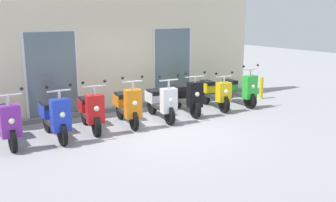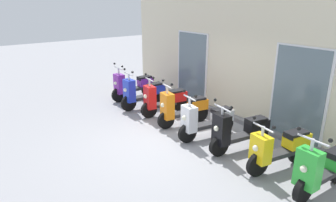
# 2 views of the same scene
# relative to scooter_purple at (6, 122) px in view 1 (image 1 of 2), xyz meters

# --- Properties ---
(ground_plane) EXTENTS (40.00, 40.00, 0.00)m
(ground_plane) POSITION_rel_scooter_purple_xyz_m (3.29, -1.04, -0.49)
(ground_plane) COLOR #939399
(storefront_facade) EXTENTS (9.79, 0.50, 3.52)m
(storefront_facade) POSITION_rel_scooter_purple_xyz_m (3.29, 1.56, 1.21)
(storefront_facade) COLOR beige
(storefront_facade) RESTS_ON ground_plane
(scooter_purple) EXTENTS (0.60, 1.65, 1.29)m
(scooter_purple) POSITION_rel_scooter_purple_xyz_m (0.00, 0.00, 0.00)
(scooter_purple) COLOR black
(scooter_purple) RESTS_ON ground_plane
(scooter_blue) EXTENTS (0.55, 1.61, 1.30)m
(scooter_blue) POSITION_rel_scooter_purple_xyz_m (0.96, -0.20, 0.01)
(scooter_blue) COLOR black
(scooter_blue) RESTS_ON ground_plane
(scooter_red) EXTENTS (0.59, 1.53, 1.27)m
(scooter_red) POSITION_rel_scooter_purple_xyz_m (1.85, -0.03, -0.02)
(scooter_red) COLOR black
(scooter_red) RESTS_ON ground_plane
(scooter_orange) EXTENTS (0.60, 1.55, 1.30)m
(scooter_orange) POSITION_rel_scooter_purple_xyz_m (2.78, -0.10, 0.01)
(scooter_orange) COLOR black
(scooter_orange) RESTS_ON ground_plane
(scooter_white) EXTENTS (0.60, 1.60, 1.25)m
(scooter_white) POSITION_rel_scooter_purple_xyz_m (3.74, -0.14, -0.02)
(scooter_white) COLOR black
(scooter_white) RESTS_ON ground_plane
(scooter_black) EXTENTS (0.67, 1.61, 1.24)m
(scooter_black) POSITION_rel_scooter_purple_xyz_m (4.66, -0.01, -0.02)
(scooter_black) COLOR black
(scooter_black) RESTS_ON ground_plane
(scooter_yellow) EXTENTS (0.65, 1.59, 1.15)m
(scooter_yellow) POSITION_rel_scooter_purple_xyz_m (5.68, 0.01, -0.01)
(scooter_yellow) COLOR black
(scooter_yellow) RESTS_ON ground_plane
(scooter_green) EXTENTS (0.60, 1.55, 1.28)m
(scooter_green) POSITION_rel_scooter_purple_xyz_m (6.58, -0.07, -0.01)
(scooter_green) COLOR black
(scooter_green) RESTS_ON ground_plane
(curb_bollard) EXTENTS (0.12, 0.12, 0.70)m
(curb_bollard) POSITION_rel_scooter_purple_xyz_m (7.81, 0.18, -0.14)
(curb_bollard) COLOR yellow
(curb_bollard) RESTS_ON ground_plane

